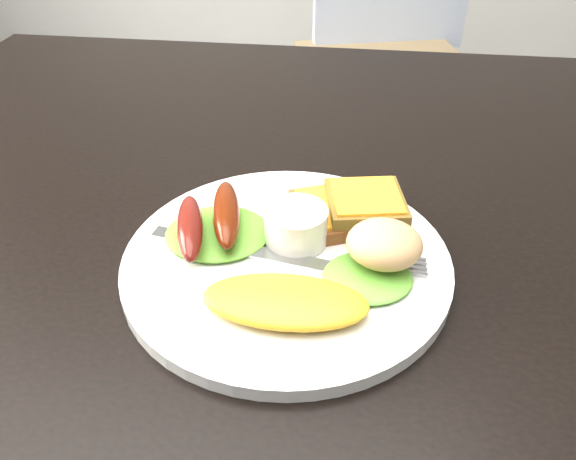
% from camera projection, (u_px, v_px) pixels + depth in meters
% --- Properties ---
extents(dining_table, '(1.20, 0.80, 0.04)m').
position_uv_depth(dining_table, '(345.00, 189.00, 0.62)').
color(dining_table, black).
rests_on(dining_table, ground).
extents(dining_chair, '(0.59, 0.59, 0.06)m').
position_uv_depth(dining_chair, '(387.00, 74.00, 1.63)').
color(dining_chair, '#9F8359').
rests_on(dining_chair, ground).
extents(plate, '(0.28, 0.28, 0.01)m').
position_uv_depth(plate, '(287.00, 261.00, 0.48)').
color(plate, white).
rests_on(plate, dining_table).
extents(lettuce_left, '(0.10, 0.10, 0.01)m').
position_uv_depth(lettuce_left, '(218.00, 233.00, 0.50)').
color(lettuce_left, '#69A127').
rests_on(lettuce_left, plate).
extents(lettuce_right, '(0.09, 0.08, 0.01)m').
position_uv_depth(lettuce_right, '(367.00, 277.00, 0.45)').
color(lettuce_right, '#4F9C1F').
rests_on(lettuce_right, plate).
extents(omelette, '(0.13, 0.06, 0.02)m').
position_uv_depth(omelette, '(285.00, 301.00, 0.42)').
color(omelette, yellow).
rests_on(omelette, plate).
extents(sausage_a, '(0.05, 0.09, 0.02)m').
position_uv_depth(sausage_a, '(190.00, 227.00, 0.47)').
color(sausage_a, maroon).
rests_on(sausage_a, lettuce_left).
extents(sausage_b, '(0.05, 0.10, 0.02)m').
position_uv_depth(sausage_b, '(226.00, 213.00, 0.49)').
color(sausage_b, '#5D1802').
rests_on(sausage_b, lettuce_left).
extents(ramekin, '(0.07, 0.07, 0.03)m').
position_uv_depth(ramekin, '(296.00, 226.00, 0.48)').
color(ramekin, white).
rests_on(ramekin, plate).
extents(toast_a, '(0.10, 0.10, 0.01)m').
position_uv_depth(toast_a, '(340.00, 212.00, 0.52)').
color(toast_a, brown).
rests_on(toast_a, plate).
extents(toast_b, '(0.08, 0.08, 0.01)m').
position_uv_depth(toast_b, '(366.00, 202.00, 0.51)').
color(toast_b, brown).
rests_on(toast_b, toast_a).
extents(potato_salad, '(0.06, 0.06, 0.03)m').
position_uv_depth(potato_salad, '(384.00, 244.00, 0.45)').
color(potato_salad, beige).
rests_on(potato_salad, lettuce_right).
extents(fork, '(0.18, 0.05, 0.00)m').
position_uv_depth(fork, '(248.00, 251.00, 0.48)').
color(fork, '#ADAFB7').
rests_on(fork, plate).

